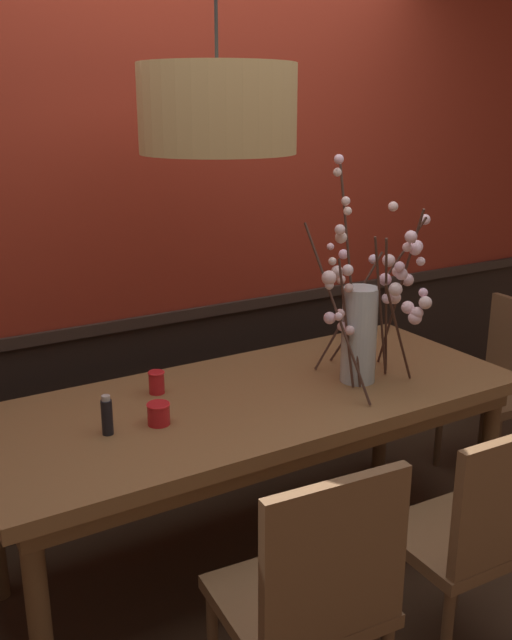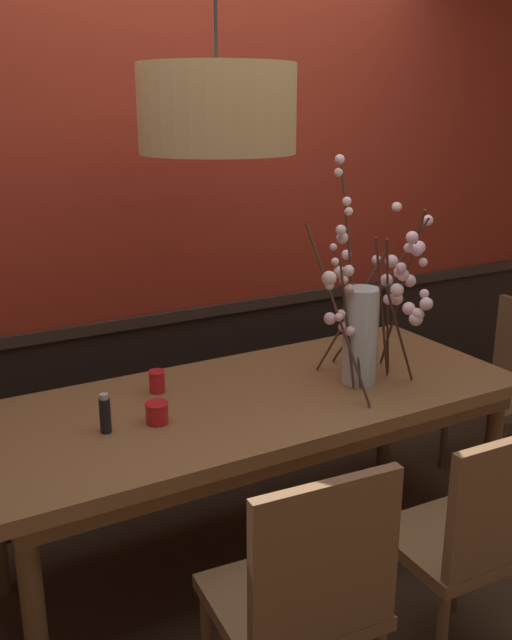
% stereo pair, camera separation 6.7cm
% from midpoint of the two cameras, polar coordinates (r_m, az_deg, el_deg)
% --- Properties ---
extents(ground_plane, '(24.00, 24.00, 0.00)m').
position_cam_midpoint_polar(ground_plane, '(3.13, -0.65, -19.06)').
color(ground_plane, '#4C3321').
extents(back_wall, '(5.45, 0.14, 2.77)m').
position_cam_midpoint_polar(back_wall, '(3.20, -7.34, 8.47)').
color(back_wall, black).
rests_on(back_wall, ground).
extents(dining_table, '(2.10, 0.87, 0.77)m').
position_cam_midpoint_polar(dining_table, '(2.78, -0.69, -7.60)').
color(dining_table, olive).
rests_on(dining_table, ground).
extents(chair_far_side_right, '(0.45, 0.39, 0.91)m').
position_cam_midpoint_polar(chair_far_side_right, '(3.65, -3.29, -4.16)').
color(chair_far_side_right, brown).
rests_on(chair_far_side_right, ground).
extents(chair_near_side_left, '(0.48, 0.45, 0.95)m').
position_cam_midpoint_polar(chair_near_side_left, '(2.12, 3.54, -21.29)').
color(chair_near_side_left, brown).
rests_on(chair_near_side_left, ground).
extents(chair_head_east_end, '(0.40, 0.46, 0.90)m').
position_cam_midpoint_polar(chair_head_east_end, '(3.78, 18.94, -4.56)').
color(chair_head_east_end, brown).
rests_on(chair_head_east_end, ground).
extents(chair_near_side_right, '(0.45, 0.41, 0.91)m').
position_cam_midpoint_polar(chair_near_side_right, '(2.47, 16.46, -16.18)').
color(chair_near_side_right, brown).
rests_on(chair_near_side_right, ground).
extents(chair_far_side_left, '(0.42, 0.39, 0.87)m').
position_cam_midpoint_polar(chair_far_side_left, '(3.43, -12.39, -6.49)').
color(chair_far_side_left, brown).
rests_on(chair_far_side_left, ground).
extents(vase_with_blossoms, '(0.57, 0.60, 0.90)m').
position_cam_midpoint_polar(vase_with_blossoms, '(2.83, 8.10, -0.03)').
color(vase_with_blossoms, silver).
rests_on(vase_with_blossoms, dining_table).
extents(candle_holder_nearer_center, '(0.08, 0.08, 0.08)m').
position_cam_midpoint_polar(candle_holder_nearer_center, '(2.51, -8.63, -7.48)').
color(candle_holder_nearer_center, red).
rests_on(candle_holder_nearer_center, dining_table).
extents(candle_holder_nearer_edge, '(0.07, 0.07, 0.09)m').
position_cam_midpoint_polar(candle_holder_nearer_edge, '(2.77, -8.72, -4.99)').
color(candle_holder_nearer_edge, red).
rests_on(candle_holder_nearer_edge, dining_table).
extents(condiment_bottle, '(0.04, 0.04, 0.14)m').
position_cam_midpoint_polar(condiment_bottle, '(2.46, -12.71, -7.56)').
color(condiment_bottle, black).
rests_on(condiment_bottle, dining_table).
extents(pendant_lamp, '(0.53, 0.53, 1.09)m').
position_cam_midpoint_polar(pendant_lamp, '(2.47, -3.94, 16.61)').
color(pendant_lamp, tan).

